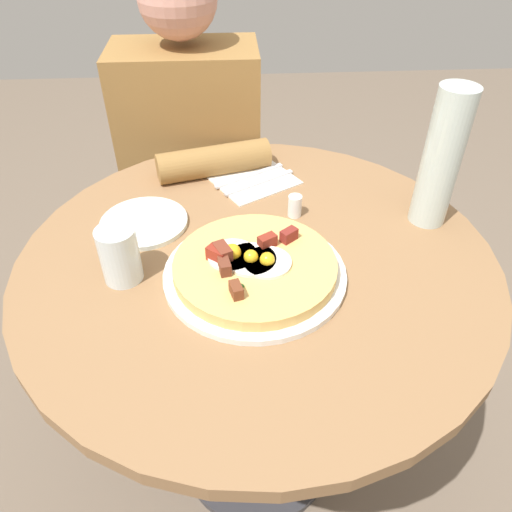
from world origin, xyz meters
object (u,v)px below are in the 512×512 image
at_px(dining_table, 257,317).
at_px(pizza_plate, 255,274).
at_px(person_seated, 195,192).
at_px(water_bottle, 442,159).
at_px(water_glass, 120,255).
at_px(breakfast_pizza, 254,265).
at_px(bread_plate, 144,222).
at_px(knife, 251,176).
at_px(fork, 259,182).
at_px(salt_shaker, 295,206).

xyz_separation_m(dining_table, pizza_plate, (-0.01, -0.06, 0.18)).
bearing_deg(person_seated, water_bottle, -43.82).
relative_size(person_seated, water_glass, 11.02).
relative_size(dining_table, breakfast_pizza, 3.11).
relative_size(person_seated, bread_plate, 6.48).
bearing_deg(dining_table, pizza_plate, -97.16).
bearing_deg(knife, water_glass, -156.80).
relative_size(person_seated, water_bottle, 4.13).
height_order(dining_table, fork, fork).
bearing_deg(dining_table, salt_shaker, 54.63).
bearing_deg(water_glass, pizza_plate, -2.92).
xyz_separation_m(pizza_plate, salt_shaker, (0.09, 0.18, 0.02)).
bearing_deg(water_bottle, breakfast_pizza, -157.23).
bearing_deg(bread_plate, salt_shaker, 2.48).
xyz_separation_m(person_seated, fork, (0.17, -0.33, 0.23)).
height_order(person_seated, pizza_plate, person_seated).
distance_m(knife, water_bottle, 0.42).
relative_size(water_bottle, salt_shaker, 5.99).
bearing_deg(breakfast_pizza, dining_table, 80.74).
distance_m(fork, knife, 0.04).
bearing_deg(water_bottle, pizza_plate, -157.01).
height_order(water_bottle, salt_shaker, water_bottle).
bearing_deg(bread_plate, breakfast_pizza, -38.64).
bearing_deg(water_bottle, salt_shaker, 173.57).
bearing_deg(pizza_plate, water_glass, 177.08).
bearing_deg(water_glass, dining_table, 12.14).
bearing_deg(pizza_plate, knife, 88.18).
xyz_separation_m(person_seated, breakfast_pizza, (0.14, -0.63, 0.24)).
relative_size(breakfast_pizza, water_bottle, 1.04).
bearing_deg(breakfast_pizza, pizza_plate, -17.59).
height_order(dining_table, person_seated, person_seated).
bearing_deg(person_seated, dining_table, -75.27).
xyz_separation_m(knife, water_glass, (-0.24, -0.33, 0.05)).
height_order(person_seated, salt_shaker, person_seated).
relative_size(water_glass, salt_shaker, 2.24).
distance_m(fork, water_bottle, 0.39).
bearing_deg(fork, breakfast_pizza, -126.04).
bearing_deg(water_glass, water_bottle, 13.42).
distance_m(water_glass, salt_shaker, 0.37).
bearing_deg(pizza_plate, person_seated, 102.64).
bearing_deg(water_bottle, knife, 152.15).
height_order(knife, salt_shaker, salt_shaker).
bearing_deg(dining_table, water_glass, -167.86).
height_order(pizza_plate, bread_plate, pizza_plate).
relative_size(bread_plate, knife, 0.97).
xyz_separation_m(dining_table, person_seated, (-0.15, 0.57, -0.05)).
relative_size(water_glass, water_bottle, 0.37).
height_order(bread_plate, water_bottle, water_bottle).
distance_m(breakfast_pizza, knife, 0.34).
distance_m(bread_plate, fork, 0.28).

